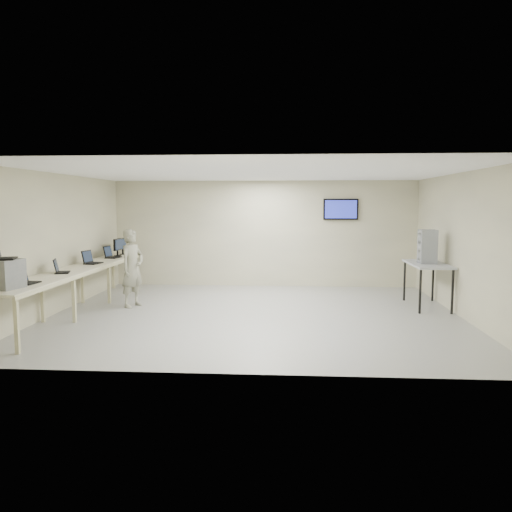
# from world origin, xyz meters

# --- Properties ---
(room) EXTENTS (8.01, 7.01, 2.81)m
(room) POSITION_xyz_m (0.03, 0.06, 1.41)
(room) COLOR #9A9A95
(room) RESTS_ON ground
(workbench) EXTENTS (0.76, 6.00, 0.90)m
(workbench) POSITION_xyz_m (-3.59, 0.00, 0.83)
(workbench) COLOR beige
(workbench) RESTS_ON ground
(equipment_box) EXTENTS (0.47, 0.51, 0.45)m
(equipment_box) POSITION_xyz_m (-3.65, -2.45, 1.13)
(equipment_box) COLOR gray
(equipment_box) RESTS_ON workbench
(laptop_on_box) EXTENTS (0.44, 0.47, 0.31)m
(laptop_on_box) POSITION_xyz_m (-3.71, -2.45, 1.43)
(laptop_on_box) COLOR black
(laptop_on_box) RESTS_ON equipment_box
(laptop_0) EXTENTS (0.32, 0.37, 0.28)m
(laptop_0) POSITION_xyz_m (-3.62, -1.98, 0.97)
(laptop_0) COLOR black
(laptop_0) RESTS_ON workbench
(laptop_1) EXTENTS (0.37, 0.39, 0.26)m
(laptop_1) POSITION_xyz_m (-3.64, -0.71, 0.97)
(laptop_1) COLOR black
(laptop_1) RESTS_ON workbench
(laptop_2) EXTENTS (0.37, 0.42, 0.29)m
(laptop_2) POSITION_xyz_m (-3.62, 0.73, 0.97)
(laptop_2) COLOR black
(laptop_2) RESTS_ON workbench
(laptop_3) EXTENTS (0.35, 0.40, 0.29)m
(laptop_3) POSITION_xyz_m (-3.60, 1.90, 0.97)
(laptop_3) COLOR black
(laptop_3) RESTS_ON workbench
(monitor_near) EXTENTS (0.19, 0.43, 0.43)m
(monitor_near) POSITION_xyz_m (-3.60, 2.36, 1.16)
(monitor_near) COLOR black
(monitor_near) RESTS_ON workbench
(monitor_far) EXTENTS (0.19, 0.42, 0.41)m
(monitor_far) POSITION_xyz_m (-3.60, 2.75, 1.15)
(monitor_far) COLOR black
(monitor_far) RESTS_ON workbench
(soldier) EXTENTS (0.61, 0.72, 1.66)m
(soldier) POSITION_xyz_m (-2.67, 0.60, 0.83)
(soldier) COLOR #63674C
(soldier) RESTS_ON ground
(side_table) EXTENTS (0.73, 1.57, 0.94)m
(side_table) POSITION_xyz_m (3.60, 0.98, 0.87)
(side_table) COLOR #A0A4A7
(side_table) RESTS_ON ground
(storage_bins) EXTENTS (0.34, 0.37, 0.71)m
(storage_bins) POSITION_xyz_m (3.58, 0.98, 1.29)
(storage_bins) COLOR #8E949E
(storage_bins) RESTS_ON side_table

